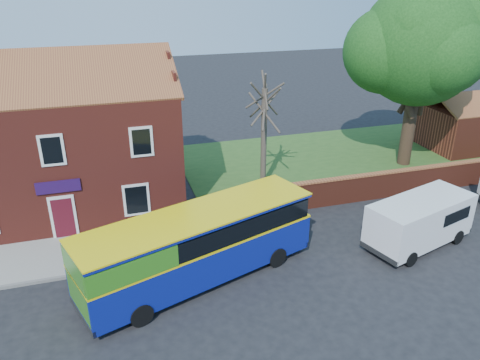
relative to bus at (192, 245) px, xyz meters
name	(u,v)px	position (x,y,z in m)	size (l,w,h in m)	color
ground	(249,306)	(1.75, -2.24, -1.76)	(120.00, 120.00, 0.00)	black
pavement	(66,256)	(-5.25, 3.51, -1.70)	(18.00, 3.50, 0.12)	gray
kerb	(64,277)	(-5.25, 1.76, -1.69)	(18.00, 0.15, 0.14)	slate
grass_strip	(367,156)	(14.75, 10.76, -1.74)	(26.00, 12.00, 0.04)	#426B28
shop_building	(60,146)	(-5.27, 9.26, 1.65)	(12.30, 8.13, 10.50)	maroon
boundary_wall	(423,179)	(14.75, 4.76, -0.95)	(22.00, 0.38, 1.60)	maroon
outbuilding	(477,124)	(23.75, 10.76, -0.15)	(8.20, 5.06, 4.17)	maroon
bus	(192,245)	(0.00, 0.00, 0.00)	(10.46, 5.75, 3.10)	navy
van_near	(420,220)	(10.82, -0.21, -0.44)	(5.76, 3.57, 2.36)	white
large_tree	(420,47)	(16.47, 9.10, 5.92)	(9.62, 7.61, 11.74)	black
bare_tree	(264,134)	(5.97, 8.16, 1.63)	(2.48, 2.95, 6.60)	#4C4238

